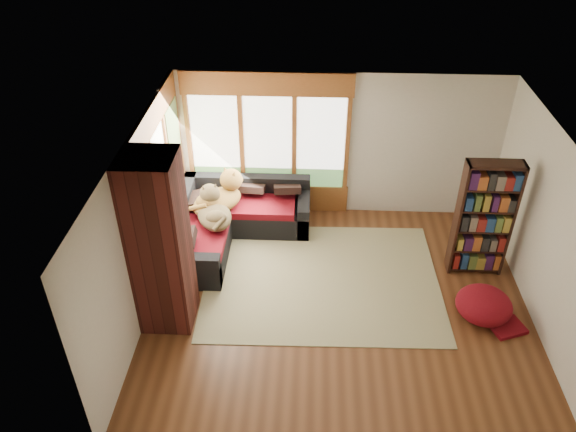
% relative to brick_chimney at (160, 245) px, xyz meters
% --- Properties ---
extents(floor, '(5.50, 5.50, 0.00)m').
position_rel_brick_chimney_xyz_m(floor, '(2.40, 0.35, -1.30)').
color(floor, '#522C16').
rests_on(floor, ground).
extents(ceiling, '(5.50, 5.50, 0.00)m').
position_rel_brick_chimney_xyz_m(ceiling, '(2.40, 0.35, 1.30)').
color(ceiling, white).
extents(wall_back, '(5.50, 0.04, 2.60)m').
position_rel_brick_chimney_xyz_m(wall_back, '(2.40, 2.85, 0.00)').
color(wall_back, silver).
rests_on(wall_back, ground).
extents(wall_front, '(5.50, 0.04, 2.60)m').
position_rel_brick_chimney_xyz_m(wall_front, '(2.40, -2.15, 0.00)').
color(wall_front, silver).
rests_on(wall_front, ground).
extents(wall_left, '(0.04, 5.00, 2.60)m').
position_rel_brick_chimney_xyz_m(wall_left, '(-0.35, 0.35, 0.00)').
color(wall_left, silver).
rests_on(wall_left, ground).
extents(wall_right, '(0.04, 5.00, 2.60)m').
position_rel_brick_chimney_xyz_m(wall_right, '(5.15, 0.35, 0.00)').
color(wall_right, silver).
rests_on(wall_right, ground).
extents(windows_back, '(2.82, 0.10, 1.90)m').
position_rel_brick_chimney_xyz_m(windows_back, '(1.20, 2.82, 0.05)').
color(windows_back, brown).
rests_on(windows_back, wall_back).
extents(windows_left, '(0.10, 2.62, 1.90)m').
position_rel_brick_chimney_xyz_m(windows_left, '(-0.32, 1.55, 0.05)').
color(windows_left, brown).
rests_on(windows_left, wall_left).
extents(roller_blind, '(0.03, 0.72, 0.90)m').
position_rel_brick_chimney_xyz_m(roller_blind, '(-0.29, 2.38, 0.45)').
color(roller_blind, '#64824A').
rests_on(roller_blind, wall_left).
extents(brick_chimney, '(0.70, 0.70, 2.60)m').
position_rel_brick_chimney_xyz_m(brick_chimney, '(0.00, 0.00, 0.00)').
color(brick_chimney, '#471914').
rests_on(brick_chimney, ground).
extents(sectional_sofa, '(2.20, 2.20, 0.80)m').
position_rel_brick_chimney_xyz_m(sectional_sofa, '(0.45, 2.05, -1.00)').
color(sectional_sofa, black).
rests_on(sectional_sofa, ground).
extents(area_rug, '(3.65, 2.82, 0.01)m').
position_rel_brick_chimney_xyz_m(area_rug, '(2.15, 0.90, -1.29)').
color(area_rug, beige).
rests_on(area_rug, ground).
extents(bookshelf, '(0.82, 0.27, 1.92)m').
position_rel_brick_chimney_xyz_m(bookshelf, '(4.54, 1.27, -0.34)').
color(bookshelf, black).
rests_on(bookshelf, ground).
extents(pouf, '(0.99, 0.99, 0.43)m').
position_rel_brick_chimney_xyz_m(pouf, '(4.44, 0.22, -1.07)').
color(pouf, maroon).
rests_on(pouf, area_rug).
extents(dog_tan, '(1.05, 1.09, 0.53)m').
position_rel_brick_chimney_xyz_m(dog_tan, '(0.47, 2.03, -0.49)').
color(dog_tan, brown).
rests_on(dog_tan, sectional_sofa).
extents(dog_brindle, '(0.77, 0.96, 0.47)m').
position_rel_brick_chimney_xyz_m(dog_brindle, '(0.40, 1.65, -0.53)').
color(dog_brindle, '#3B2D1A').
rests_on(dog_brindle, sectional_sofa).
extents(throw_pillows, '(1.98, 1.68, 0.45)m').
position_rel_brick_chimney_xyz_m(throw_pillows, '(0.53, 2.10, -0.53)').
color(throw_pillows, black).
rests_on(throw_pillows, sectional_sofa).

